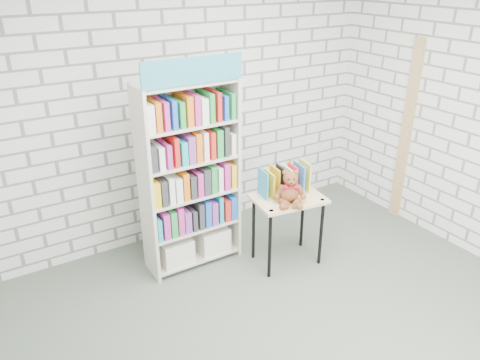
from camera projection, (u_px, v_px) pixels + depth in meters
ground at (300, 325)px, 3.98m from camera, size 4.50×4.50×0.00m
room_shell at (313, 125)px, 3.23m from camera, size 4.52×4.02×2.81m
bookshelf at (190, 176)px, 4.47m from camera, size 0.94×0.36×2.10m
display_table at (288, 207)px, 4.60m from camera, size 0.74×0.56×0.73m
table_books at (284, 180)px, 4.59m from camera, size 0.50×0.27×0.28m
teddy_bear at (290, 190)px, 4.40m from camera, size 0.32×0.30×0.33m
door_trim at (406, 133)px, 5.34m from camera, size 0.05×0.12×2.10m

